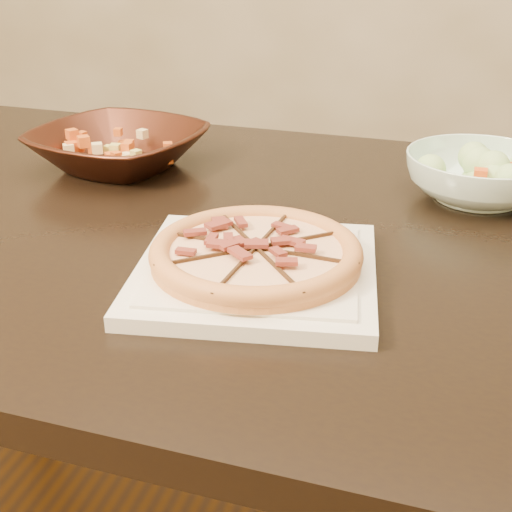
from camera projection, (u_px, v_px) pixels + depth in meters
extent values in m
cube|color=black|center=(221.00, 232.00, 1.00)|extent=(1.46, 0.97, 0.04)
cylinder|color=black|center=(18.00, 286.00, 1.65)|extent=(0.07, 0.07, 0.71)
cube|color=silver|center=(256.00, 272.00, 0.82)|extent=(0.31, 0.31, 0.02)
cube|color=silver|center=(256.00, 264.00, 0.82)|extent=(0.26, 0.26, 0.00)
cylinder|color=#D78947|center=(256.00, 258.00, 0.82)|extent=(0.24, 0.24, 0.01)
torus|color=#D78947|center=(256.00, 251.00, 0.81)|extent=(0.24, 0.24, 0.02)
cylinder|color=beige|center=(256.00, 252.00, 0.81)|extent=(0.20, 0.20, 0.01)
cube|color=black|center=(256.00, 248.00, 0.81)|extent=(0.03, 0.24, 0.01)
cube|color=black|center=(256.00, 248.00, 0.81)|extent=(0.16, 0.19, 0.01)
cube|color=black|center=(256.00, 248.00, 0.81)|extent=(0.24, 0.03, 0.01)
cube|color=black|center=(256.00, 248.00, 0.81)|extent=(0.19, 0.16, 0.01)
cube|color=brown|center=(270.00, 248.00, 0.80)|extent=(0.03, 0.02, 0.00)
cube|color=brown|center=(291.00, 247.00, 0.81)|extent=(0.03, 0.02, 0.00)
cube|color=brown|center=(309.00, 241.00, 0.82)|extent=(0.03, 0.02, 0.00)
cube|color=brown|center=(274.00, 241.00, 0.82)|extent=(0.03, 0.03, 0.00)
cube|color=brown|center=(283.00, 234.00, 0.84)|extent=(0.02, 0.03, 0.00)
cube|color=brown|center=(281.00, 224.00, 0.87)|extent=(0.02, 0.03, 0.00)
cube|color=brown|center=(260.00, 235.00, 0.84)|extent=(0.02, 0.03, 0.00)
cube|color=brown|center=(249.00, 227.00, 0.86)|extent=(0.02, 0.03, 0.00)
cube|color=brown|center=(229.00, 222.00, 0.87)|extent=(0.03, 0.03, 0.00)
cube|color=brown|center=(234.00, 236.00, 0.83)|extent=(0.03, 0.02, 0.00)
cube|color=brown|center=(212.00, 235.00, 0.84)|extent=(0.03, 0.02, 0.00)
cube|color=brown|center=(237.00, 244.00, 0.81)|extent=(0.02, 0.02, 0.00)
cube|color=brown|center=(217.00, 247.00, 0.81)|extent=(0.03, 0.02, 0.00)
cube|color=brown|center=(200.00, 255.00, 0.79)|extent=(0.03, 0.03, 0.00)
cube|color=brown|center=(236.00, 252.00, 0.79)|extent=(0.03, 0.03, 0.00)
cube|color=brown|center=(229.00, 262.00, 0.77)|extent=(0.02, 0.03, 0.00)
cube|color=brown|center=(235.00, 274.00, 0.75)|extent=(0.01, 0.02, 0.00)
cube|color=brown|center=(256.00, 259.00, 0.78)|extent=(0.02, 0.03, 0.00)
cube|color=brown|center=(272.00, 267.00, 0.76)|extent=(0.02, 0.03, 0.00)
cube|color=brown|center=(266.00, 252.00, 0.79)|extent=(0.03, 0.03, 0.00)
cube|color=brown|center=(286.00, 256.00, 0.79)|extent=(0.03, 0.02, 0.00)
imported|color=#472116|center=(119.00, 148.00, 1.18)|extent=(0.32, 0.32, 0.07)
cube|color=#E4C47F|center=(116.00, 120.00, 1.16)|extent=(0.03, 0.03, 0.03)
cube|color=#C45218|center=(128.00, 120.00, 1.16)|extent=(0.03, 0.03, 0.03)
cube|color=#CDC153|center=(139.00, 119.00, 1.17)|extent=(0.03, 0.03, 0.03)
cube|color=#E4C47F|center=(147.00, 116.00, 1.18)|extent=(0.03, 0.03, 0.03)
cube|color=#C45218|center=(121.00, 119.00, 1.17)|extent=(0.03, 0.03, 0.03)
cube|color=#CDC153|center=(127.00, 117.00, 1.18)|extent=(0.03, 0.03, 0.03)
cube|color=#E4C47F|center=(127.00, 113.00, 1.20)|extent=(0.03, 0.03, 0.03)
cube|color=#C45218|center=(117.00, 120.00, 1.16)|extent=(0.03, 0.03, 0.03)
cube|color=#CDC153|center=(115.00, 117.00, 1.18)|extent=(0.03, 0.03, 0.03)
cube|color=#E4C47F|center=(107.00, 116.00, 1.19)|extent=(0.03, 0.03, 0.03)
cube|color=#C45218|center=(94.00, 115.00, 1.19)|extent=(0.03, 0.03, 0.03)
cube|color=#CDC153|center=(110.00, 120.00, 1.16)|extent=(0.03, 0.03, 0.03)
cube|color=#E4C47F|center=(99.00, 120.00, 1.16)|extent=(0.03, 0.03, 0.03)
cube|color=#C45218|center=(86.00, 121.00, 1.15)|extent=(0.03, 0.03, 0.03)
cube|color=#CDC153|center=(114.00, 121.00, 1.16)|extent=(0.03, 0.03, 0.03)
cube|color=#E4C47F|center=(104.00, 123.00, 1.15)|extent=(0.03, 0.03, 0.03)
cube|color=#C45218|center=(98.00, 126.00, 1.13)|extent=(0.03, 0.03, 0.03)
cube|color=#CDC153|center=(97.00, 130.00, 1.11)|extent=(0.03, 0.03, 0.03)
cube|color=#E4C47F|center=(114.00, 123.00, 1.15)|extent=(0.03, 0.03, 0.03)
cube|color=#C45218|center=(117.00, 126.00, 1.13)|extent=(0.03, 0.03, 0.03)
cube|color=#CDC153|center=(126.00, 128.00, 1.12)|extent=(0.03, 0.03, 0.03)
cube|color=#E4C47F|center=(118.00, 121.00, 1.16)|extent=(0.03, 0.03, 0.03)
cube|color=#C45218|center=(128.00, 122.00, 1.15)|extent=(0.03, 0.03, 0.03)
imported|color=white|center=(479.00, 177.00, 1.05)|extent=(0.27, 0.27, 0.07)
sphere|color=beige|center=(484.00, 142.00, 1.03)|extent=(0.04, 0.04, 0.04)
sphere|color=beige|center=(497.00, 142.00, 1.03)|extent=(0.04, 0.04, 0.04)
sphere|color=beige|center=(501.00, 137.00, 1.05)|extent=(0.04, 0.04, 0.04)
sphere|color=beige|center=(485.00, 140.00, 1.04)|extent=(0.04, 0.04, 0.04)
sphere|color=beige|center=(476.00, 136.00, 1.06)|extent=(0.04, 0.04, 0.04)
sphere|color=beige|center=(483.00, 142.00, 1.03)|extent=(0.04, 0.04, 0.04)
sphere|color=beige|center=(468.00, 140.00, 1.04)|extent=(0.04, 0.04, 0.04)
sphere|color=beige|center=(454.00, 142.00, 1.03)|extent=(0.04, 0.04, 0.04)
sphere|color=beige|center=(477.00, 144.00, 1.02)|extent=(0.04, 0.04, 0.04)
sphere|color=beige|center=(475.00, 148.00, 1.00)|extent=(0.04, 0.04, 0.04)
sphere|color=beige|center=(485.00, 143.00, 1.02)|extent=(0.04, 0.04, 0.04)
sphere|color=beige|center=(495.00, 147.00, 1.00)|extent=(0.04, 0.04, 0.04)
cube|color=#F14E14|center=(502.00, 146.00, 1.04)|extent=(0.02, 0.02, 0.01)
cube|color=#F14E14|center=(465.00, 151.00, 1.02)|extent=(0.02, 0.02, 0.01)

